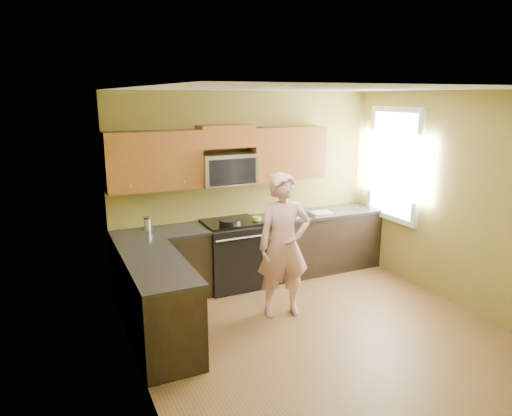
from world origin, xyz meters
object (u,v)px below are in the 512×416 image
stove (232,254)px  butter_tub (256,222)px  frying_pan (230,224)px  woman (284,246)px  microwave (228,184)px  travel_mug (148,231)px

stove → butter_tub: bearing=-12.3°
frying_pan → butter_tub: size_ratio=4.08×
frying_pan → butter_tub: bearing=16.0°
frying_pan → butter_tub: (0.42, 0.05, -0.03)m
stove → woman: 1.16m
microwave → woman: size_ratio=0.43×
microwave → woman: (0.25, -1.18, -0.57)m
microwave → frying_pan: microwave is taller
stove → butter_tub: 0.57m
stove → travel_mug: bearing=174.2°
butter_tub → travel_mug: 1.49m
woman → travel_mug: bearing=152.8°
travel_mug → woman: bearing=-40.2°
microwave → travel_mug: bearing=-179.4°
stove → butter_tub: size_ratio=7.60×
stove → frying_pan: 0.50m
butter_tub → stove: bearing=167.7°
microwave → frying_pan: size_ratio=1.49×
woman → travel_mug: woman is taller
stove → woman: bearing=-76.5°
stove → travel_mug: (-1.13, 0.11, 0.45)m
frying_pan → stove: bearing=69.4°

